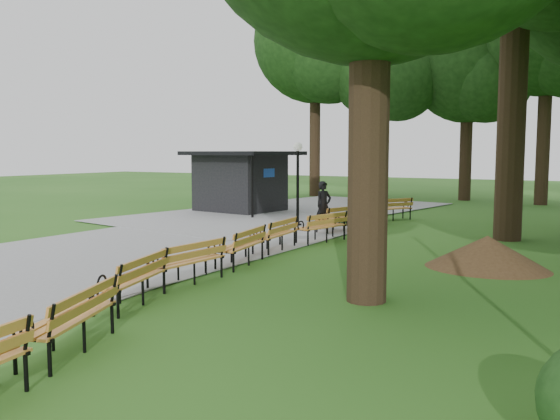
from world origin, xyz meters
The scene contains 15 objects.
ground centered at (0.00, 0.00, 0.00)m, with size 100.00×100.00×0.00m, color #29621C.
path centered at (-4.00, 3.00, 0.03)m, with size 12.00×38.00×0.06m, color #949497.
person centered at (-1.00, 9.35, 0.82)m, with size 0.60×0.39×1.64m, color black.
kiosk centered at (-6.82, 13.08, 1.32)m, with size 4.22×3.67×2.64m, color black, non-canonical shape.
lamp_post centered at (-2.18, 9.72, 2.14)m, with size 0.32×0.32×2.96m.
dirt_mound centered at (4.97, 5.30, 0.37)m, with size 2.29×2.29×0.74m, color #47301C.
bench_1 centered at (1.22, -3.11, 0.44)m, with size 1.90×0.64×0.88m, color orange, non-canonical shape.
bench_2 centered at (0.23, -0.94, 0.44)m, with size 1.90×0.64×0.88m, color orange, non-canonical shape.
bench_3 centered at (0.04, 0.79, 0.44)m, with size 1.90×0.64×0.88m, color orange, non-canonical shape.
bench_4 centered at (-0.09, 2.91, 0.44)m, with size 1.90×0.64×0.88m, color orange, non-canonical shape.
bench_5 centered at (-0.33, 4.93, 0.44)m, with size 1.90×0.64×0.88m, color orange, non-canonical shape.
bench_6 centered at (0.04, 6.96, 0.44)m, with size 1.90×0.64×0.88m, color orange, non-canonical shape.
bench_7 centered at (-0.38, 9.18, 0.44)m, with size 1.90×0.64×0.88m, color orange, non-canonical shape.
bench_8 centered at (-0.24, 11.23, 0.44)m, with size 1.90×0.64×0.88m, color orange, non-canonical shape.
bench_9 centered at (0.00, 13.16, 0.44)m, with size 1.90×0.64×0.88m, color orange, non-canonical shape.
Camera 1 is at (7.27, -8.15, 2.60)m, focal length 37.22 mm.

